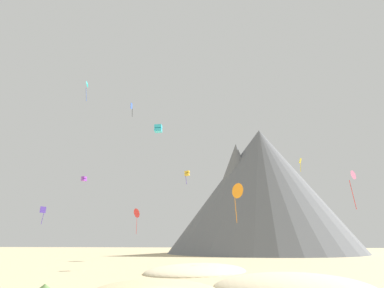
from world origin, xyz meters
name	(u,v)px	position (x,y,z in m)	size (l,w,h in m)	color
dune_foreground_right	(197,272)	(-0.98, 27.29, 0.00)	(19.46, 13.50, 2.43)	beige
bush_near_left	(325,281)	(14.63, 13.90, 0.33)	(1.52, 1.52, 0.65)	#477238
rock_massif	(256,194)	(11.60, 106.02, 20.84)	(87.47, 87.47, 45.06)	slate
kite_violet_mid	(84,179)	(-27.44, 45.22, 17.36)	(1.11, 1.12, 0.97)	purple
kite_cyan_mid	(158,129)	(-7.65, 28.68, 22.95)	(1.29, 1.27, 1.23)	#33BCDB
kite_teal_high	(88,85)	(-24.28, 36.36, 35.21)	(0.71, 1.46, 4.45)	teal
kite_pink_low	(352,176)	(21.32, 23.00, 13.23)	(1.30, 1.30, 5.37)	pink
kite_red_low	(137,213)	(-19.30, 59.17, 10.95)	(2.34, 2.12, 6.18)	red
kite_indigo_low	(43,211)	(-27.04, 28.83, 9.30)	(0.71, 0.88, 2.96)	#5138B2
kite_blue_high	(132,107)	(-15.88, 39.78, 31.22)	(0.39, 0.74, 3.06)	blue
kite_yellow_mid	(300,162)	(16.60, 36.04, 18.00)	(0.59, 0.86, 2.45)	yellow
kite_gold_mid	(187,173)	(-3.97, 37.86, 16.74)	(0.99, 0.94, 2.60)	gold
kite_orange_low	(237,191)	(5.38, 22.43, 11.33)	(2.05, 2.05, 5.53)	orange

